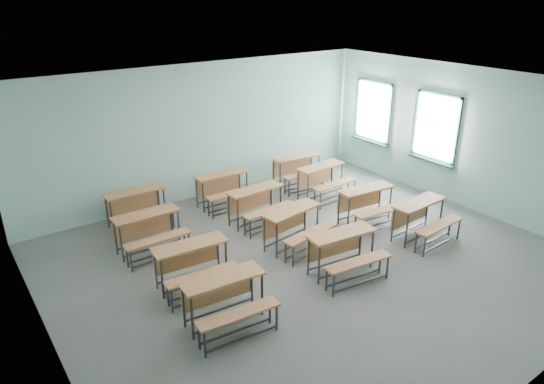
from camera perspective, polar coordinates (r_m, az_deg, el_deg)
The scene contains 13 objects.
room at distance 8.58m, azimuth 5.21°, elevation 1.43°, with size 9.04×8.04×3.24m.
desk_unit_r0c0 at distance 7.34m, azimuth -5.38°, elevation -12.03°, with size 1.32×0.95×0.78m.
desk_unit_r0c1 at distance 8.62m, azimuth 8.58°, elevation -6.53°, with size 1.35×0.99×0.78m.
desk_unit_r0c2 at distance 10.17m, azimuth 17.34°, elevation -2.61°, with size 1.29×0.90×0.78m.
desk_unit_r1c0 at distance 8.27m, azimuth -9.23°, elevation -7.92°, with size 1.32×0.95×0.78m.
desk_unit_r1c1 at distance 9.40m, azimuth 2.83°, elevation -3.67°, with size 1.36×1.00×0.78m.
desk_unit_r1c2 at distance 10.56m, azimuth 11.31°, elevation -1.03°, with size 1.33×0.97×0.78m.
desk_unit_r2c0 at distance 9.51m, azimuth -14.24°, elevation -4.08°, with size 1.26×0.85×0.78m.
desk_unit_r2c1 at distance 10.36m, azimuth -1.62°, elevation -1.06°, with size 1.29×0.90×0.78m.
desk_unit_r2c2 at distance 11.76m, azimuth 6.11°, elevation 1.80°, with size 1.30×0.91×0.78m.
desk_unit_r3c0 at distance 10.63m, azimuth -15.55°, elevation -1.28°, with size 1.28×0.88×0.78m.
desk_unit_r3c1 at distance 11.25m, azimuth -5.63°, elevation 0.82°, with size 1.28×0.88×0.78m.
desk_unit_r3c2 at distance 12.38m, azimuth 3.15°, elevation 2.98°, with size 1.34×0.98×0.78m.
Camera 1 is at (-5.21, -5.96, 4.70)m, focal length 32.00 mm.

